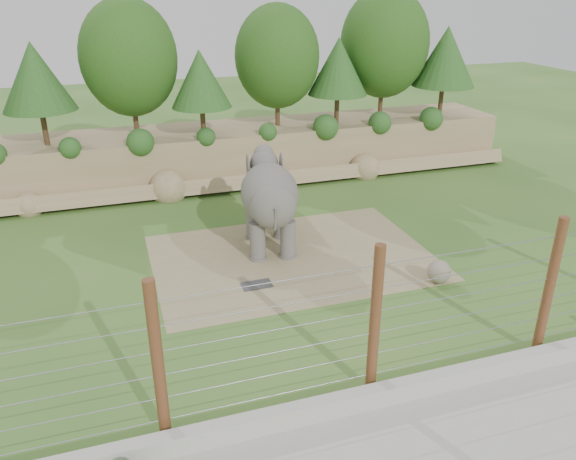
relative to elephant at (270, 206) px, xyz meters
name	(u,v)px	position (x,y,z in m)	size (l,w,h in m)	color
ground	(308,300)	(0.04, -4.05, -1.70)	(90.00, 90.00, 0.00)	#386827
back_embankment	(231,100)	(0.62, 8.62, 2.27)	(30.00, 5.52, 8.77)	#897B51
dirt_patch	(292,257)	(0.54, -1.05, -1.69)	(10.00, 7.00, 0.02)	#95865B
drain_grate	(257,285)	(-1.26, -2.65, -1.66)	(1.00, 0.60, 0.03)	#262628
elephant	(270,206)	(0.00, 0.00, 0.00)	(1.80, 4.20, 3.40)	#56524D
stone_ball	(439,272)	(4.58, -4.35, -1.28)	(0.79, 0.79, 0.79)	gray
retaining_wall	(380,395)	(0.04, -9.05, -1.45)	(26.00, 0.35, 0.50)	#B4B1A7
barrier_fence	(375,322)	(0.04, -8.55, 0.30)	(20.26, 0.26, 4.00)	#562E15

